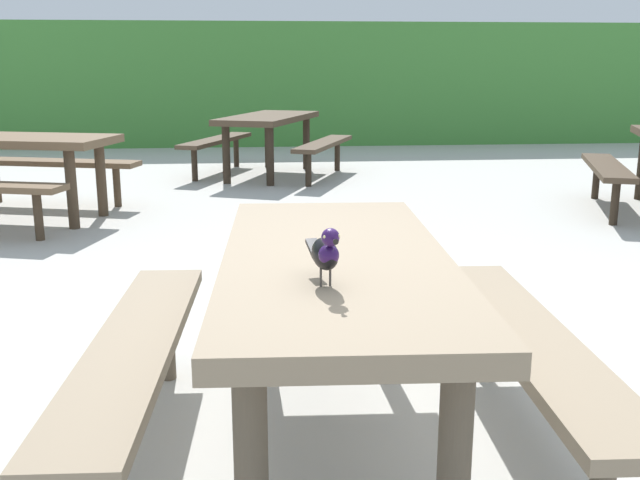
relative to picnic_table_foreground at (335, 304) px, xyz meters
The scene contains 6 objects.
ground_plane 0.64m from the picnic_table_foreground, ahead, with size 60.00×60.00×0.00m, color #B7B5AD.
hedge_wall 10.78m from the picnic_table_foreground, 88.33° to the left, with size 28.00×2.14×2.00m, color #428438.
picnic_table_foreground is the anchor object (origin of this frame).
bird_grackle 0.48m from the picnic_table_foreground, 100.78° to the right, with size 0.09×0.29×0.18m.
picnic_table_mid_left 4.86m from the picnic_table_foreground, 119.43° to the left, with size 2.10×2.07×0.74m.
picnic_table_far_centre 6.58m from the picnic_table_foreground, 90.56° to the left, with size 2.19×2.20×0.74m.
Camera 1 is at (-0.59, -2.40, 1.37)m, focal length 40.95 mm.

